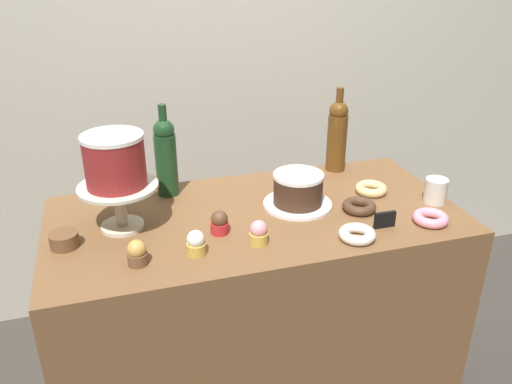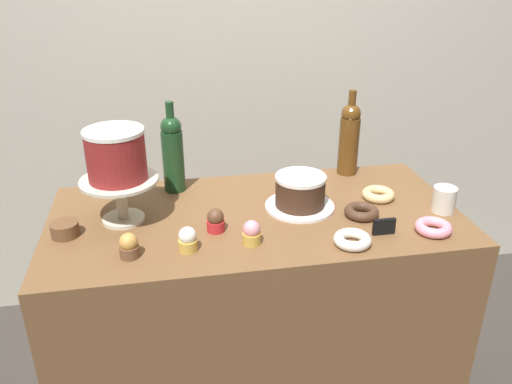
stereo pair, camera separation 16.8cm
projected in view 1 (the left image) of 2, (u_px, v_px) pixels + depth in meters
The scene contains 19 objects.
back_wall at pixel (198, 40), 2.32m from camera, with size 6.00×0.05×2.60m.
display_counter at pixel (256, 321), 1.91m from camera, with size 1.34×0.65×0.88m.
cake_stand_pedestal at pixel (119, 199), 1.59m from camera, with size 0.24×0.24×0.15m.
white_layer_cake at pixel (115, 160), 1.54m from camera, with size 0.18×0.18×0.16m.
silver_serving_platter at pixel (297, 204), 1.77m from camera, with size 0.23×0.23×0.01m.
chocolate_round_cake at pixel (298, 188), 1.75m from camera, with size 0.17×0.17×0.11m.
wine_bottle_green at pixel (166, 156), 1.80m from camera, with size 0.08×0.08×0.33m.
wine_bottle_amber at pixel (337, 134), 2.00m from camera, with size 0.08×0.08×0.33m.
cupcake_vanilla at pixel (196, 243), 1.48m from camera, with size 0.06×0.06×0.07m.
cupcake_strawberry at pixel (259, 233), 1.53m from camera, with size 0.06×0.06×0.07m.
cupcake_caramel at pixel (137, 253), 1.43m from camera, with size 0.06×0.06×0.07m.
cupcake_chocolate at pixel (219, 223), 1.59m from camera, with size 0.06×0.06×0.07m.
donut_chocolate at pixel (359, 206), 1.73m from camera, with size 0.11×0.11×0.03m.
donut_pink at pixel (431, 218), 1.66m from camera, with size 0.11×0.11×0.03m.
donut_glazed at pixel (371, 189), 1.86m from camera, with size 0.11×0.11×0.03m.
donut_sugar at pixel (357, 234), 1.57m from camera, with size 0.11×0.11×0.03m.
cookie_stack at pixel (64, 240), 1.52m from camera, with size 0.08×0.08×0.04m.
price_sign_chalkboard at pixel (385, 220), 1.63m from camera, with size 0.07×0.01×0.05m.
coffee_cup_ceramic at pixel (436, 191), 1.78m from camera, with size 0.08×0.08×0.08m.
Camera 1 is at (-0.43, -1.46, 1.68)m, focal length 36.69 mm.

